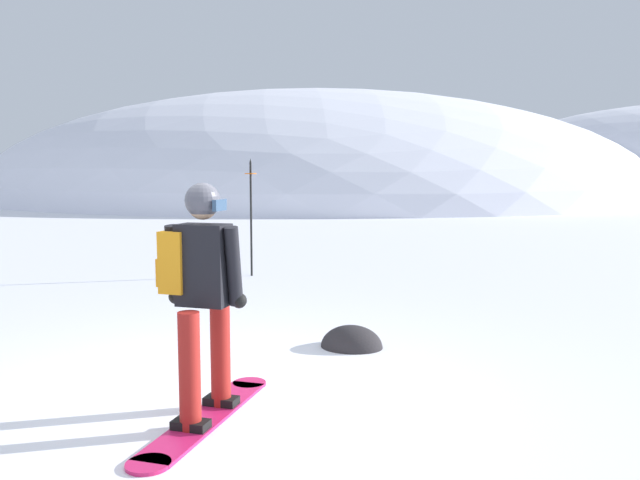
# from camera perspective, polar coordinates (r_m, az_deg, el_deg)

# --- Properties ---
(ground_plane) EXTENTS (300.00, 300.00, 0.00)m
(ground_plane) POSITION_cam_1_polar(r_m,az_deg,el_deg) (5.24, -8.81, -13.93)
(ground_plane) COLOR white
(ridge_peak_main) EXTENTS (43.40, 39.06, 13.92)m
(ridge_peak_main) POSITION_cam_1_polar(r_m,az_deg,el_deg) (43.95, -0.86, 3.81)
(ridge_peak_main) COLOR white
(ridge_peak_main) RESTS_ON ground
(snowboarder_main) EXTENTS (0.64, 1.84, 1.71)m
(snowboarder_main) POSITION_cam_1_polar(r_m,az_deg,el_deg) (4.65, -10.60, -4.80)
(snowboarder_main) COLOR #D11E5B
(snowboarder_main) RESTS_ON ground
(piste_marker_near) EXTENTS (0.20, 0.20, 2.01)m
(piste_marker_near) POSITION_cam_1_polar(r_m,az_deg,el_deg) (10.97, -6.18, 2.74)
(piste_marker_near) COLOR black
(piste_marker_near) RESTS_ON ground
(rock_dark) EXTENTS (0.64, 0.54, 0.45)m
(rock_dark) POSITION_cam_1_polar(r_m,az_deg,el_deg) (6.64, 2.83, -9.51)
(rock_dark) COLOR #282628
(rock_dark) RESTS_ON ground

